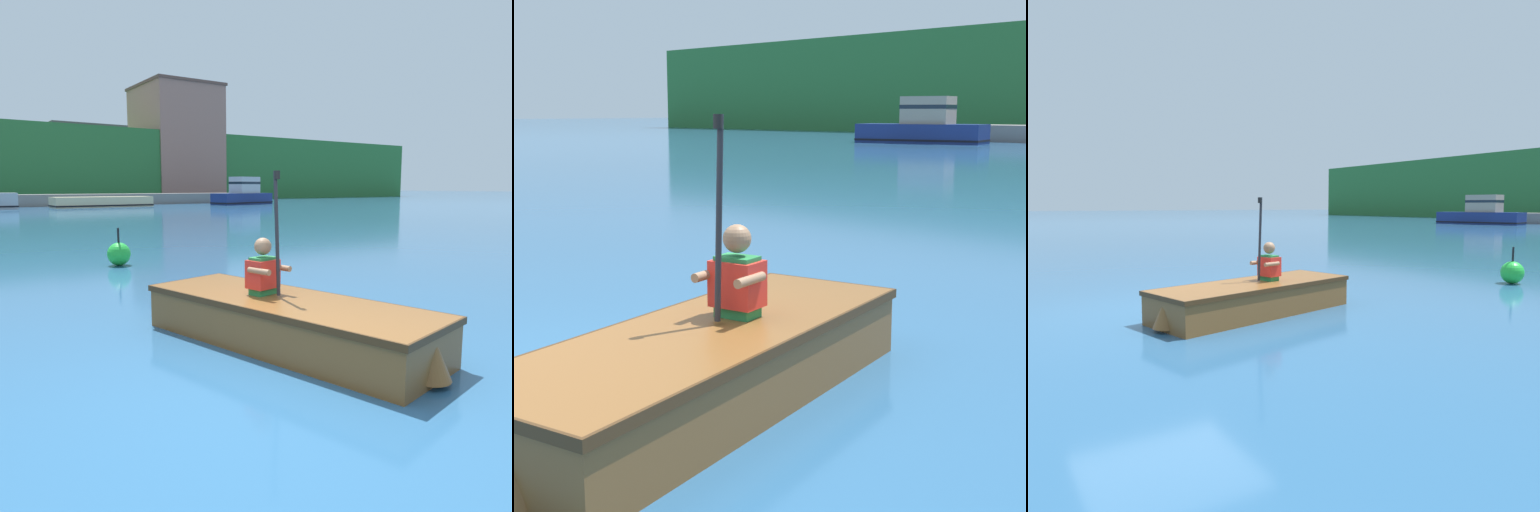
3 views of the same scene
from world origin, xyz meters
The scene contains 3 objects.
moored_boat_dock_west_inner centered at (-18.98, 33.26, 0.85)m, with size 6.99×3.71×2.40m.
rowboat_foreground centered at (0.96, 0.96, 0.25)m, with size 1.65×3.16×0.44m.
person_paddler centered at (0.89, 1.27, 0.70)m, with size 0.40×0.39×1.20m.
Camera 2 is at (4.21, -1.83, 1.66)m, focal length 55.00 mm.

